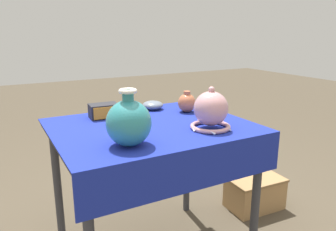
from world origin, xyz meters
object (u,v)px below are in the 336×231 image
vase_dome_bell (211,111)px  mosaic_tile_box (104,111)px  wooden_crate (255,192)px  jar_round_terracotta (187,103)px  vase_tall_bulbous (129,122)px  bowl_shallow_slate (153,105)px

vase_dome_bell → mosaic_tile_box: 0.61m
wooden_crate → jar_round_terracotta: bearing=-177.9°
vase_tall_bulbous → jar_round_terracotta: vase_tall_bulbous is taller
vase_dome_bell → mosaic_tile_box: size_ratio=1.33×
bowl_shallow_slate → wooden_crate: bearing=-12.9°
jar_round_terracotta → mosaic_tile_box: bearing=166.6°
vase_tall_bulbous → vase_dome_bell: 0.44m
vase_dome_bell → bowl_shallow_slate: (-0.07, 0.50, -0.06)m
mosaic_tile_box → vase_tall_bulbous: bearing=-91.8°
mosaic_tile_box → bowl_shallow_slate: (0.33, 0.04, -0.01)m
vase_dome_bell → bowl_shallow_slate: 0.51m
vase_tall_bulbous → vase_dome_bell: (0.44, 0.03, -0.01)m
jar_round_terracotta → bowl_shallow_slate: bearing=133.5°
vase_dome_bell → mosaic_tile_box: vase_dome_bell is taller
vase_tall_bulbous → wooden_crate: (1.11, 0.37, -0.77)m
jar_round_terracotta → bowl_shallow_slate: size_ratio=0.99×
bowl_shallow_slate → mosaic_tile_box: bearing=-172.3°
jar_round_terracotta → wooden_crate: (0.59, -0.01, -0.73)m
wooden_crate → bowl_shallow_slate: bearing=170.4°
mosaic_tile_box → jar_round_terracotta: bearing=-9.7°
mosaic_tile_box → wooden_crate: size_ratio=0.39×
jar_round_terracotta → wooden_crate: bearing=-1.2°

